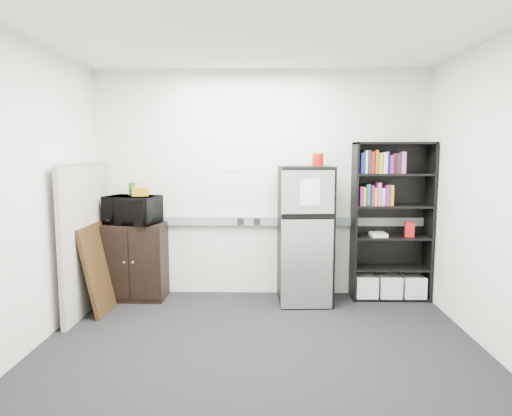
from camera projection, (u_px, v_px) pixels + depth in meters
The scene contains 18 objects.
floor at pixel (259, 354), 3.94m from camera, with size 4.00×4.00×0.00m, color black.
wall_back at pixel (261, 184), 5.51m from camera, with size 4.00×0.02×2.70m, color silver.
wall_right at pixel (503, 199), 3.74m from camera, with size 0.02×3.50×2.70m, color silver.
wall_left at pixel (21, 198), 3.82m from camera, with size 0.02×3.50×2.70m, color silver.
ceiling at pixel (259, 30), 3.61m from camera, with size 4.00×3.50×0.02m, color white.
electrical_raceway at pixel (261, 221), 5.54m from camera, with size 3.92×0.05×0.10m, color gray.
wall_note at pixel (232, 168), 5.49m from camera, with size 0.14×0.00×0.10m, color white.
bookshelf at pixel (391, 223), 5.35m from camera, with size 0.90×0.34×1.85m.
cubicle_partition at pixel (86, 238), 4.95m from camera, with size 0.06×1.30×1.62m.
cabinet at pixel (135, 261), 5.41m from camera, with size 0.72×0.48×0.90m.
microwave at pixel (132, 210), 5.31m from camera, with size 0.59×0.40×0.33m, color black.
snack_box_a at pixel (133, 189), 5.32m from camera, with size 0.07×0.05×0.15m, color #1B5F35.
snack_box_b at pixel (133, 189), 5.32m from camera, with size 0.07×0.05×0.15m, color #0D3C25.
snack_box_c at pixel (133, 190), 5.32m from camera, with size 0.07×0.05×0.14m, color gold.
snack_bag at pixel (140, 192), 5.27m from camera, with size 0.18×0.10×0.10m, color #BB8012.
refrigerator at pixel (305, 235), 5.24m from camera, with size 0.62×0.65×1.58m.
coffee_can at pixel (318, 158), 5.26m from camera, with size 0.13×0.13×0.18m.
framed_poster at pixel (100, 267), 5.02m from camera, with size 0.22×0.75×0.95m.
Camera 1 is at (0.05, -3.76, 1.73)m, focal length 32.00 mm.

